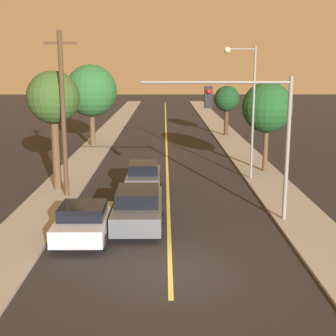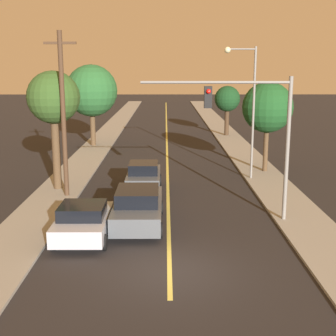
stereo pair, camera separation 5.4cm
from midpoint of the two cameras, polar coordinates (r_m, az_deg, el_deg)
ground_plane at (r=15.98m, az=0.17°, el=-12.50°), size 200.00×200.00×0.00m
road_surface at (r=50.94m, az=-0.28°, el=4.76°), size 9.35×80.00×0.01m
sidewalk_left at (r=51.26m, az=-6.94°, el=4.78°), size 2.50×80.00×0.12m
sidewalk_right at (r=51.30m, az=6.38°, el=4.80°), size 2.50×80.00×0.12m
car_near_lane_front at (r=20.06m, az=-3.73°, el=-4.73°), size 2.11×5.00×1.66m
car_near_lane_second at (r=25.39m, az=-3.04°, el=-1.08°), size 1.88×3.98×1.64m
car_outer_lane_front at (r=18.80m, az=-10.32°, el=-6.37°), size 2.08×3.87×1.46m
traffic_signal_mast at (r=20.09m, az=10.19°, el=5.57°), size 6.33×0.42×6.18m
streetlamp_right at (r=27.85m, az=9.53°, el=8.64°), size 1.86×0.36×7.68m
utility_pole_left at (r=24.22m, az=-12.74°, el=6.62°), size 1.60×0.24×8.29m
tree_left_near at (r=39.86m, az=-9.40°, el=9.26°), size 4.29×4.29×6.74m
tree_left_far at (r=25.72m, az=-13.86°, el=8.15°), size 2.80×2.80×6.37m
tree_right_near at (r=30.08m, az=11.96°, el=7.21°), size 3.17×3.17×5.66m
tree_right_far at (r=45.69m, az=7.14°, el=8.30°), size 2.45×2.45×4.75m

